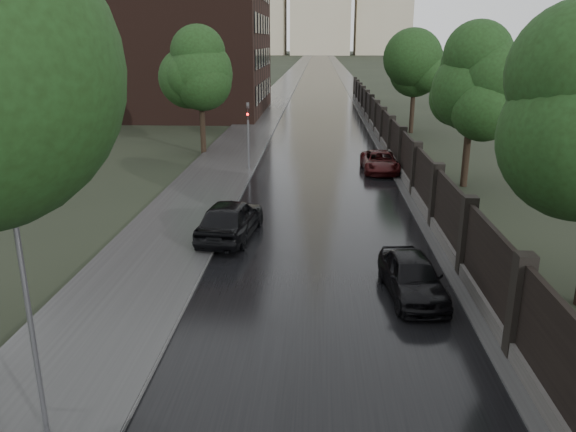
{
  "coord_description": "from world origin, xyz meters",
  "views": [
    {
      "loc": [
        -0.25,
        -7.34,
        7.4
      ],
      "look_at": [
        -1.26,
        11.43,
        1.5
      ],
      "focal_mm": 35.0,
      "sensor_mm": 36.0,
      "label": 1
    }
  ],
  "objects_px": {
    "tree_left_far": "(200,75)",
    "tree_right_b": "(472,91)",
    "lamp_post": "(29,315)",
    "traffic_light": "(248,130)",
    "hatchback_left": "(230,219)",
    "car_right_far": "(380,162)",
    "car_right_near": "(412,276)",
    "tree_right_c": "(415,72)"
  },
  "relations": [
    {
      "from": "tree_right_c",
      "to": "lamp_post",
      "type": "xyz_separation_m",
      "value": [
        -12.9,
        -38.5,
        -2.28
      ]
    },
    {
      "from": "tree_left_far",
      "to": "car_right_near",
      "type": "xyz_separation_m",
      "value": [
        10.64,
        -21.69,
        -4.59
      ]
    },
    {
      "from": "traffic_light",
      "to": "lamp_post",
      "type": "bearing_deg",
      "value": -92.68
    },
    {
      "from": "tree_left_far",
      "to": "tree_right_c",
      "type": "bearing_deg",
      "value": 32.83
    },
    {
      "from": "lamp_post",
      "to": "car_right_far",
      "type": "xyz_separation_m",
      "value": [
        8.8,
        23.69,
        -2.07
      ]
    },
    {
      "from": "car_right_far",
      "to": "tree_right_b",
      "type": "bearing_deg",
      "value": -39.26
    },
    {
      "from": "tree_right_c",
      "to": "car_right_near",
      "type": "distance_m",
      "value": 32.35
    },
    {
      "from": "tree_left_far",
      "to": "tree_right_b",
      "type": "height_order",
      "value": "tree_left_far"
    },
    {
      "from": "tree_left_far",
      "to": "traffic_light",
      "type": "distance_m",
      "value": 6.84
    },
    {
      "from": "tree_right_c",
      "to": "tree_right_b",
      "type": "bearing_deg",
      "value": -90.0
    },
    {
      "from": "traffic_light",
      "to": "car_right_near",
      "type": "xyz_separation_m",
      "value": [
        6.94,
        -16.69,
        -1.74
      ]
    },
    {
      "from": "tree_right_b",
      "to": "car_right_far",
      "type": "height_order",
      "value": "tree_right_b"
    },
    {
      "from": "tree_left_far",
      "to": "car_right_near",
      "type": "distance_m",
      "value": 24.6
    },
    {
      "from": "hatchback_left",
      "to": "car_right_far",
      "type": "relative_size",
      "value": 1.07
    },
    {
      "from": "tree_right_c",
      "to": "hatchback_left",
      "type": "bearing_deg",
      "value": -112.54
    },
    {
      "from": "traffic_light",
      "to": "car_right_far",
      "type": "relative_size",
      "value": 0.93
    },
    {
      "from": "lamp_post",
      "to": "traffic_light",
      "type": "distance_m",
      "value": 23.52
    },
    {
      "from": "hatchback_left",
      "to": "car_right_far",
      "type": "height_order",
      "value": "hatchback_left"
    },
    {
      "from": "car_right_near",
      "to": "car_right_far",
      "type": "bearing_deg",
      "value": 81.51
    },
    {
      "from": "tree_right_b",
      "to": "car_right_near",
      "type": "height_order",
      "value": "tree_right_b"
    },
    {
      "from": "car_right_far",
      "to": "lamp_post",
      "type": "bearing_deg",
      "value": -111.78
    },
    {
      "from": "tree_left_far",
      "to": "traffic_light",
      "type": "height_order",
      "value": "tree_left_far"
    },
    {
      "from": "car_right_near",
      "to": "hatchback_left",
      "type": "bearing_deg",
      "value": 135.68
    },
    {
      "from": "tree_left_far",
      "to": "hatchback_left",
      "type": "distance_m",
      "value": 17.88
    },
    {
      "from": "tree_right_b",
      "to": "car_right_near",
      "type": "bearing_deg",
      "value": -109.54
    },
    {
      "from": "tree_left_far",
      "to": "tree_right_c",
      "type": "xyz_separation_m",
      "value": [
        15.5,
        10.0,
        -0.29
      ]
    },
    {
      "from": "tree_right_b",
      "to": "tree_right_c",
      "type": "relative_size",
      "value": 1.0
    },
    {
      "from": "tree_right_b",
      "to": "car_right_near",
      "type": "relative_size",
      "value": 1.82
    },
    {
      "from": "tree_left_far",
      "to": "hatchback_left",
      "type": "height_order",
      "value": "tree_left_far"
    },
    {
      "from": "tree_right_b",
      "to": "traffic_light",
      "type": "bearing_deg",
      "value": 165.76
    },
    {
      "from": "tree_right_c",
      "to": "traffic_light",
      "type": "height_order",
      "value": "tree_right_c"
    },
    {
      "from": "tree_right_b",
      "to": "car_right_far",
      "type": "bearing_deg",
      "value": 142.14
    },
    {
      "from": "lamp_post",
      "to": "traffic_light",
      "type": "bearing_deg",
      "value": 87.32
    },
    {
      "from": "tree_left_far",
      "to": "traffic_light",
      "type": "xyz_separation_m",
      "value": [
        3.7,
        -5.01,
        -2.84
      ]
    },
    {
      "from": "car_right_near",
      "to": "traffic_light",
      "type": "bearing_deg",
      "value": 106.67
    },
    {
      "from": "tree_right_c",
      "to": "lamp_post",
      "type": "distance_m",
      "value": 40.67
    },
    {
      "from": "tree_left_far",
      "to": "tree_right_b",
      "type": "bearing_deg",
      "value": -27.3
    },
    {
      "from": "tree_right_c",
      "to": "car_right_far",
      "type": "height_order",
      "value": "tree_right_c"
    },
    {
      "from": "tree_right_b",
      "to": "car_right_near",
      "type": "distance_m",
      "value": 15.15
    },
    {
      "from": "tree_left_far",
      "to": "car_right_near",
      "type": "height_order",
      "value": "tree_left_far"
    },
    {
      "from": "tree_left_far",
      "to": "lamp_post",
      "type": "bearing_deg",
      "value": -84.79
    },
    {
      "from": "traffic_light",
      "to": "hatchback_left",
      "type": "height_order",
      "value": "traffic_light"
    }
  ]
}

